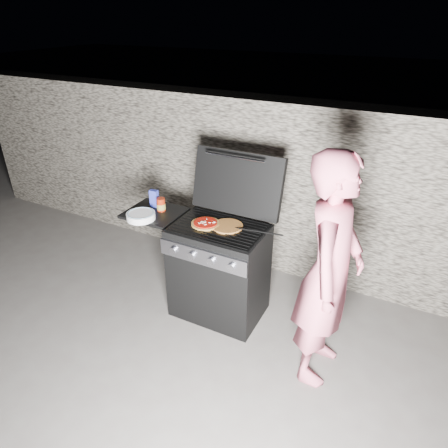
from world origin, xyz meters
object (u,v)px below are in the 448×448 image
at_px(gas_grill, 195,264).
at_px(pizza_topped, 205,223).
at_px(sauce_jar, 161,204).
at_px(person, 330,273).

height_order(gas_grill, pizza_topped, pizza_topped).
bearing_deg(gas_grill, sauce_jar, 172.33).
height_order(pizza_topped, person, person).
bearing_deg(pizza_topped, gas_grill, 172.25).
relative_size(gas_grill, sauce_jar, 10.96).
relative_size(pizza_topped, sauce_jar, 1.98).
bearing_deg(sauce_jar, person, -9.75).
xyz_separation_m(gas_grill, pizza_topped, (0.13, -0.02, 0.47)).
relative_size(gas_grill, pizza_topped, 5.53).
xyz_separation_m(gas_grill, sauce_jar, (-0.38, 0.05, 0.51)).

